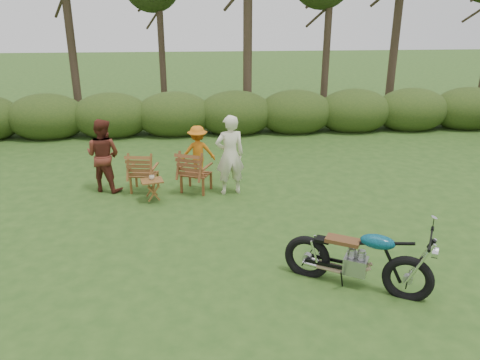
{
  "coord_description": "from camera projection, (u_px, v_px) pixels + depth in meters",
  "views": [
    {
      "loc": [
        -1.22,
        -6.09,
        3.89
      ],
      "look_at": [
        -0.48,
        1.99,
        0.9
      ],
      "focal_mm": 35.0,
      "sensor_mm": 36.0,
      "label": 1
    }
  ],
  "objects": [
    {
      "name": "side_table",
      "position": [
        153.0,
        191.0,
        9.93
      ],
      "size": [
        0.55,
        0.49,
        0.48
      ],
      "primitive_type": null,
      "rotation": [
        0.0,
        0.0,
        0.24
      ],
      "color": "brown",
      "rests_on": "ground"
    },
    {
      "name": "motorcycle",
      "position": [
        354.0,
        285.0,
        6.99
      ],
      "size": [
        2.18,
        1.71,
        1.18
      ],
      "primitive_type": null,
      "rotation": [
        0.0,
        0.0,
        -0.52
      ],
      "color": "#0B7290",
      "rests_on": "ground"
    },
    {
      "name": "lawn_chair_left",
      "position": [
        145.0,
        190.0,
        10.61
      ],
      "size": [
        0.74,
        0.74,
        0.94
      ],
      "primitive_type": null,
      "rotation": [
        0.0,
        0.0,
        2.98
      ],
      "color": "brown",
      "rests_on": "ground"
    },
    {
      "name": "cup",
      "position": [
        152.0,
        177.0,
        9.87
      ],
      "size": [
        0.15,
        0.15,
        0.09
      ],
      "primitive_type": "imported",
      "rotation": [
        0.0,
        0.0,
        -0.41
      ],
      "color": "beige",
      "rests_on": "side_table"
    },
    {
      "name": "child",
      "position": [
        199.0,
        177.0,
        11.44
      ],
      "size": [
        0.87,
        0.54,
        1.29
      ],
      "primitive_type": "imported",
      "rotation": [
        0.0,
        0.0,
        3.22
      ],
      "color": "#C86612",
      "rests_on": "ground"
    },
    {
      "name": "adult_b",
      "position": [
        107.0,
        190.0,
        10.65
      ],
      "size": [
        0.97,
        0.87,
        1.64
      ],
      "primitive_type": "imported",
      "rotation": [
        0.0,
        0.0,
        2.76
      ],
      "color": "#5B251A",
      "rests_on": "ground"
    },
    {
      "name": "ground",
      "position": [
        283.0,
        279.0,
        7.14
      ],
      "size": [
        80.0,
        80.0,
        0.0
      ],
      "primitive_type": "plane",
      "color": "#254517",
      "rests_on": "ground"
    },
    {
      "name": "tree_line",
      "position": [
        249.0,
        11.0,
        14.96
      ],
      "size": [
        22.52,
        11.62,
        8.14
      ],
      "color": "#37291E",
      "rests_on": "ground"
    },
    {
      "name": "lawn_chair_right",
      "position": [
        197.0,
        191.0,
        10.59
      ],
      "size": [
        0.88,
        0.88,
        0.97
      ],
      "primitive_type": null,
      "rotation": [
        0.0,
        0.0,
        2.72
      ],
      "color": "brown",
      "rests_on": "ground"
    },
    {
      "name": "adult_a",
      "position": [
        230.0,
        193.0,
        10.47
      ],
      "size": [
        0.72,
        0.54,
        1.77
      ],
      "primitive_type": "imported",
      "rotation": [
        0.0,
        0.0,
        3.33
      ],
      "color": "beige",
      "rests_on": "ground"
    }
  ]
}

